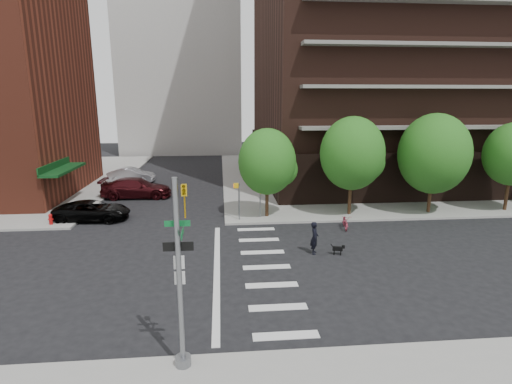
{
  "coord_description": "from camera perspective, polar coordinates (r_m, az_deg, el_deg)",
  "views": [
    {
      "loc": [
        0.79,
        -18.59,
        8.29
      ],
      "look_at": [
        3.0,
        6.0,
        2.5
      ],
      "focal_mm": 28.0,
      "sensor_mm": 36.0,
      "label": 1
    }
  ],
  "objects": [
    {
      "name": "traffic_signal",
      "position": [
        12.49,
        -10.68,
        -13.64
      ],
      "size": [
        0.9,
        0.75,
        6.0
      ],
      "color": "slate",
      "rests_on": "sidewalk_s"
    },
    {
      "name": "parked_car_black",
      "position": [
        29.98,
        -22.33,
        -2.48
      ],
      "size": [
        2.54,
        5.13,
        1.4
      ],
      "primitive_type": "imported",
      "rotation": [
        0.0,
        0.0,
        1.53
      ],
      "color": "black",
      "rests_on": "ground"
    },
    {
      "name": "tree_a",
      "position": [
        27.61,
        1.61,
        4.35
      ],
      "size": [
        4.0,
        4.0,
        5.9
      ],
      "color": "#301E11",
      "rests_on": "sidewalk_ne"
    },
    {
      "name": "scooter",
      "position": [
        26.76,
        12.65,
        -4.12
      ],
      "size": [
        0.92,
        1.88,
        0.94
      ],
      "primitive_type": "imported",
      "rotation": [
        0.0,
        0.0,
        -0.17
      ],
      "color": "#A02E45",
      "rests_on": "ground"
    },
    {
      "name": "dog",
      "position": [
        22.32,
        11.67,
        -7.92
      ],
      "size": [
        0.67,
        0.33,
        0.56
      ],
      "rotation": [
        0.0,
        0.0,
        -0.29
      ],
      "color": "black",
      "rests_on": "ground"
    },
    {
      "name": "parked_car_silver",
      "position": [
        42.22,
        -17.35,
        2.31
      ],
      "size": [
        2.04,
        4.72,
        1.51
      ],
      "primitive_type": "imported",
      "rotation": [
        0.0,
        0.0,
        1.47
      ],
      "color": "#B1B2BA",
      "rests_on": "ground"
    },
    {
      "name": "pedestrian_signal",
      "position": [
        27.32,
        -1.79,
        -0.43
      ],
      "size": [
        2.18,
        0.67,
        2.6
      ],
      "color": "slate",
      "rests_on": "sidewalk_ne"
    },
    {
      "name": "tree_c",
      "position": [
        31.3,
        24.08,
        5.0
      ],
      "size": [
        5.0,
        5.0,
        6.8
      ],
      "color": "#301E11",
      "rests_on": "sidewalk_ne"
    },
    {
      "name": "tree_b",
      "position": [
        28.86,
        13.59,
        5.37
      ],
      "size": [
        4.5,
        4.5,
        6.65
      ],
      "color": "#301E11",
      "rests_on": "sidewalk_ne"
    },
    {
      "name": "ground",
      "position": [
        20.37,
        -7.04,
        -10.92
      ],
      "size": [
        120.0,
        120.0,
        0.0
      ],
      "primitive_type": "plane",
      "color": "black",
      "rests_on": "ground"
    },
    {
      "name": "dog_walker",
      "position": [
        22.08,
        8.36,
        -6.5
      ],
      "size": [
        0.74,
        0.57,
        1.8
      ],
      "primitive_type": "imported",
      "rotation": [
        0.0,
        0.0,
        1.33
      ],
      "color": "black",
      "rests_on": "ground"
    },
    {
      "name": "fire_hydrant",
      "position": [
        29.73,
        -27.29,
        -3.4
      ],
      "size": [
        0.24,
        0.24,
        0.73
      ],
      "color": "#A50C0C",
      "rests_on": "sidewalk_nw"
    },
    {
      "name": "parked_car_maroon",
      "position": [
        35.57,
        -16.72,
        0.56
      ],
      "size": [
        2.5,
        5.91,
        1.7
      ],
      "primitive_type": "imported",
      "rotation": [
        0.0,
        0.0,
        1.55
      ],
      "color": "#3D0E12",
      "rests_on": "ground"
    },
    {
      "name": "crosswalk",
      "position": [
        20.4,
        -0.72,
        -10.76
      ],
      "size": [
        3.85,
        13.0,
        0.01
      ],
      "color": "silver",
      "rests_on": "ground"
    },
    {
      "name": "sidewalk_ne",
      "position": [
        47.2,
        19.66,
        2.4
      ],
      "size": [
        39.0,
        33.0,
        0.15
      ],
      "primitive_type": "cube",
      "color": "gray",
      "rests_on": "ground"
    }
  ]
}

